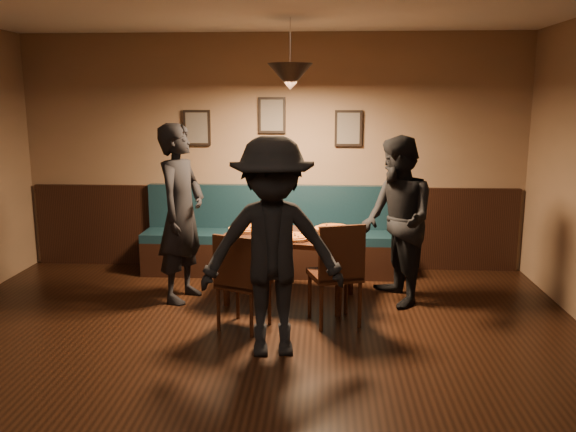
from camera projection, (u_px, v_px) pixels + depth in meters
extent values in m
plane|color=black|center=(228.00, 409.00, 3.99)|extent=(7.00, 7.00, 0.00)
plane|color=#8C704F|center=(272.00, 153.00, 7.15)|extent=(6.00, 0.00, 6.00)
cube|color=black|center=(273.00, 227.00, 7.29)|extent=(5.88, 0.06, 1.00)
cube|color=black|center=(197.00, 128.00, 7.11)|extent=(0.32, 0.04, 0.42)
cube|color=black|center=(272.00, 115.00, 7.03)|extent=(0.32, 0.04, 0.42)
cube|color=black|center=(348.00, 128.00, 7.01)|extent=(0.32, 0.04, 0.42)
cone|color=black|center=(290.00, 77.00, 5.74)|extent=(0.44, 0.44, 0.25)
cube|color=black|center=(290.00, 267.00, 6.11)|extent=(1.44, 1.08, 0.70)
imported|color=black|center=(181.00, 213.00, 6.03)|extent=(0.59, 0.75, 1.81)
imported|color=black|center=(397.00, 221.00, 5.93)|extent=(0.84, 0.96, 1.69)
imported|color=black|center=(273.00, 248.00, 4.73)|extent=(1.21, 0.80, 1.76)
cylinder|color=orange|center=(246.00, 229.00, 6.19)|extent=(0.47, 0.47, 0.04)
cylinder|color=gold|center=(293.00, 237.00, 5.82)|extent=(0.44, 0.44, 0.04)
cylinder|color=orange|center=(334.00, 229.00, 6.19)|extent=(0.51, 0.51, 0.04)
cylinder|color=black|center=(352.00, 235.00, 5.69)|extent=(0.08, 0.08, 0.15)
cylinder|color=#A60C05|center=(343.00, 230.00, 5.95)|extent=(0.03, 0.03, 0.12)
cube|color=#1E7235|center=(237.00, 227.00, 6.37)|extent=(0.18, 0.18, 0.01)
cube|color=#1C6C35|center=(235.00, 240.00, 5.77)|extent=(0.16, 0.16, 0.01)
cube|color=silver|center=(284.00, 243.00, 5.68)|extent=(0.19, 0.05, 0.00)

